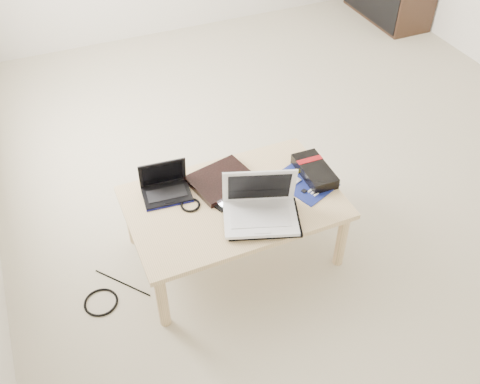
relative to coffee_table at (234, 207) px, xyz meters
name	(u,v)px	position (x,y,z in m)	size (l,w,h in m)	color
ground	(291,142)	(0.77, 0.79, -0.35)	(4.00, 4.00, 0.00)	beige
coffee_table	(234,207)	(0.00, 0.00, 0.00)	(1.10, 0.70, 0.40)	#DAB283
book	(222,180)	(0.00, 0.15, 0.06)	(0.37, 0.33, 0.03)	black
netbook	(165,187)	(-0.31, 0.19, 0.09)	(0.26, 0.20, 0.18)	black
tablet	(226,192)	(-0.01, 0.07, 0.05)	(0.29, 0.26, 0.01)	black
remote	(265,190)	(0.18, 0.00, 0.06)	(0.09, 0.20, 0.02)	silver
neoprene_sleeve	(263,219)	(0.08, -0.19, 0.06)	(0.36, 0.26, 0.02)	black
white_laptop	(260,207)	(0.07, -0.17, 0.12)	(0.43, 0.36, 0.26)	white
motherboard	(305,182)	(0.41, -0.02, 0.05)	(0.33, 0.37, 0.01)	#0D1158
gpu_box	(314,171)	(0.48, 0.01, 0.08)	(0.15, 0.29, 0.06)	black
cable_coil	(190,205)	(-0.22, 0.05, 0.05)	(0.10, 0.10, 0.01)	black
floor_cable_coil	(101,302)	(-0.78, -0.06, -0.35)	(0.18, 0.18, 0.01)	black
floor_cable_trail	(122,283)	(-0.64, 0.03, -0.35)	(0.01, 0.01, 0.36)	black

